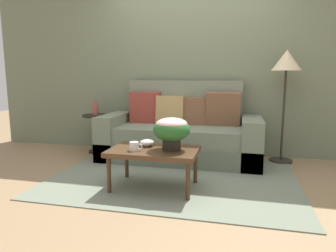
# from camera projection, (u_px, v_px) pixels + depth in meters

# --- Properties ---
(ground_plane) EXTENTS (14.00, 14.00, 0.00)m
(ground_plane) POSITION_uv_depth(u_px,v_px,m) (175.00, 177.00, 3.44)
(ground_plane) COLOR #997A56
(wall_back) EXTENTS (6.40, 0.12, 2.87)m
(wall_back) POSITION_uv_depth(u_px,v_px,m) (193.00, 55.00, 4.40)
(wall_back) COLOR slate
(wall_back) RESTS_ON ground
(area_rug) EXTENTS (2.67, 1.98, 0.01)m
(area_rug) POSITION_uv_depth(u_px,v_px,m) (175.00, 177.00, 3.43)
(area_rug) COLOR gray
(area_rug) RESTS_ON ground
(couch) EXTENTS (2.13, 0.87, 1.07)m
(couch) POSITION_uv_depth(u_px,v_px,m) (181.00, 135.00, 4.15)
(couch) COLOR #626B59
(couch) RESTS_ON ground
(coffee_table) EXTENTS (0.88, 0.57, 0.41)m
(coffee_table) POSITION_uv_depth(u_px,v_px,m) (154.00, 153.00, 3.03)
(coffee_table) COLOR #442D1B
(coffee_table) RESTS_ON ground
(side_table) EXTENTS (0.41, 0.41, 0.57)m
(side_table) POSITION_uv_depth(u_px,v_px,m) (97.00, 126.00, 4.50)
(side_table) COLOR black
(side_table) RESTS_ON ground
(floor_lamp) EXTENTS (0.38, 0.38, 1.46)m
(floor_lamp) POSITION_uv_depth(u_px,v_px,m) (286.00, 69.00, 3.86)
(floor_lamp) COLOR #2D2823
(floor_lamp) RESTS_ON ground
(potted_plant) EXTENTS (0.37, 0.37, 0.32)m
(potted_plant) POSITION_uv_depth(u_px,v_px,m) (172.00, 130.00, 2.96)
(potted_plant) COLOR black
(potted_plant) RESTS_ON coffee_table
(coffee_mug) EXTENTS (0.13, 0.09, 0.09)m
(coffee_mug) POSITION_uv_depth(u_px,v_px,m) (134.00, 146.00, 2.95)
(coffee_mug) COLOR white
(coffee_mug) RESTS_ON coffee_table
(snack_bowl) EXTENTS (0.15, 0.15, 0.07)m
(snack_bowl) POSITION_uv_depth(u_px,v_px,m) (147.00, 143.00, 3.13)
(snack_bowl) COLOR silver
(snack_bowl) RESTS_ON coffee_table
(table_vase) EXTENTS (0.10, 0.10, 0.21)m
(table_vase) POSITION_uv_depth(u_px,v_px,m) (95.00, 109.00, 4.46)
(table_vase) COLOR #934C42
(table_vase) RESTS_ON side_table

